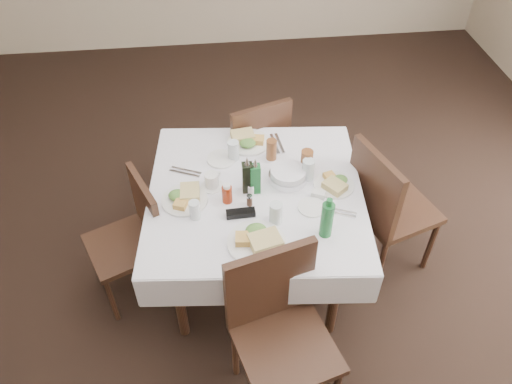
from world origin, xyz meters
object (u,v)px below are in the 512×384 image
(water_n, at_px, (233,150))
(green_bottle, at_px, (327,219))
(chair_east, at_px, (384,204))
(chair_north, at_px, (255,145))
(water_e, at_px, (308,170))
(ketchup_bottle, at_px, (227,194))
(chair_west, at_px, (135,233))
(oil_cruet_dark, at_px, (247,176))
(oil_cruet_green, at_px, (255,177))
(coffee_mug, at_px, (212,181))
(chair_south, at_px, (278,323))
(dining_table, at_px, (256,202))
(bread_basket, at_px, (288,175))
(water_s, at_px, (276,213))
(water_w, at_px, (195,210))

(water_n, bearing_deg, green_bottle, -57.55)
(green_bottle, bearing_deg, chair_east, 38.31)
(chair_north, distance_m, water_e, 0.75)
(water_e, distance_m, ketchup_bottle, 0.50)
(chair_west, height_order, oil_cruet_dark, oil_cruet_dark)
(chair_west, relative_size, water_n, 6.76)
(water_e, distance_m, oil_cruet_green, 0.33)
(ketchup_bottle, relative_size, coffee_mug, 0.96)
(chair_south, xyz_separation_m, coffee_mug, (-0.27, 0.81, 0.25))
(oil_cruet_dark, xyz_separation_m, oil_cruet_green, (0.04, -0.01, -0.00))
(chair_south, relative_size, water_n, 7.73)
(dining_table, distance_m, chair_east, 0.81)
(ketchup_bottle, height_order, green_bottle, green_bottle)
(oil_cruet_green, bearing_deg, chair_south, -87.60)
(chair_south, distance_m, green_bottle, 0.58)
(coffee_mug, bearing_deg, dining_table, -15.48)
(chair_west, relative_size, water_e, 6.46)
(water_n, distance_m, bread_basket, 0.38)
(water_e, relative_size, bread_basket, 0.58)
(chair_south, distance_m, ketchup_bottle, 0.76)
(water_n, xyz_separation_m, ketchup_bottle, (-0.07, -0.37, -0.01))
(chair_north, bearing_deg, water_n, -113.03)
(water_n, xyz_separation_m, oil_cruet_green, (0.10, -0.30, 0.04))
(chair_west, height_order, water_n, water_n)
(dining_table, height_order, water_s, water_s)
(water_e, xyz_separation_m, oil_cruet_dark, (-0.36, -0.06, 0.04))
(green_bottle, bearing_deg, chair_south, -128.16)
(oil_cruet_green, relative_size, green_bottle, 0.94)
(oil_cruet_green, bearing_deg, water_s, -71.92)
(chair_south, bearing_deg, oil_cruet_green, 92.40)
(water_n, bearing_deg, water_w, -117.59)
(chair_east, distance_m, water_n, 0.99)
(dining_table, bearing_deg, chair_north, 84.14)
(oil_cruet_green, bearing_deg, green_bottle, -48.37)
(bread_basket, height_order, coffee_mug, coffee_mug)
(chair_east, bearing_deg, water_s, -160.22)
(coffee_mug, bearing_deg, chair_south, -71.32)
(bread_basket, xyz_separation_m, green_bottle, (0.13, -0.44, 0.08))
(bread_basket, xyz_separation_m, coffee_mug, (-0.44, -0.01, 0.01))
(chair_north, bearing_deg, chair_east, -44.14)
(water_e, distance_m, coffee_mug, 0.56)
(water_n, height_order, water_s, water_s)
(chair_north, height_order, oil_cruet_dark, oil_cruet_dark)
(dining_table, relative_size, water_n, 10.59)
(water_e, bearing_deg, oil_cruet_green, -167.05)
(bread_basket, bearing_deg, chair_east, -6.04)
(oil_cruet_green, height_order, coffee_mug, oil_cruet_green)
(dining_table, bearing_deg, water_e, 13.71)
(chair_east, distance_m, coffee_mug, 1.08)
(chair_east, xyz_separation_m, ketchup_bottle, (-0.97, -0.07, 0.26))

